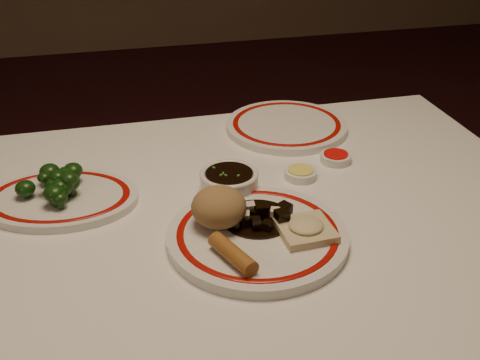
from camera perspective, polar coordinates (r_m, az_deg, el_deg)
name	(u,v)px	position (r m, az deg, el deg)	size (l,w,h in m)	color
dining_table	(237,258)	(1.11, -0.32, -7.44)	(1.20, 0.90, 0.75)	white
main_plate	(258,236)	(0.99, 1.67, -5.31)	(0.33, 0.33, 0.02)	silver
rice_mound	(219,207)	(0.99, -2.02, -2.58)	(0.09, 0.09, 0.07)	#987448
spring_roll	(233,254)	(0.92, -0.69, -7.02)	(0.03, 0.03, 0.10)	#986025
fried_wonton	(306,228)	(0.98, 6.25, -4.59)	(0.09, 0.09, 0.02)	beige
stirfry_heap	(260,216)	(1.01, 1.89, -3.44)	(0.12, 0.12, 0.03)	black
broccoli_plate	(60,199)	(1.14, -16.69, -1.69)	(0.32, 0.29, 0.02)	silver
broccoli_pile	(59,183)	(1.13, -16.82, -0.30)	(0.12, 0.12, 0.05)	#23471C
soy_bowl	(229,183)	(1.12, -1.03, -0.26)	(0.11, 0.11, 0.04)	silver
sweet_sour_dish	(336,158)	(1.25, 9.05, 2.11)	(0.06, 0.06, 0.02)	silver
mustard_dish	(301,174)	(1.18, 5.77, 0.61)	(0.06, 0.06, 0.02)	silver
far_plate	(286,126)	(1.38, 4.43, 5.16)	(0.29, 0.29, 0.02)	silver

